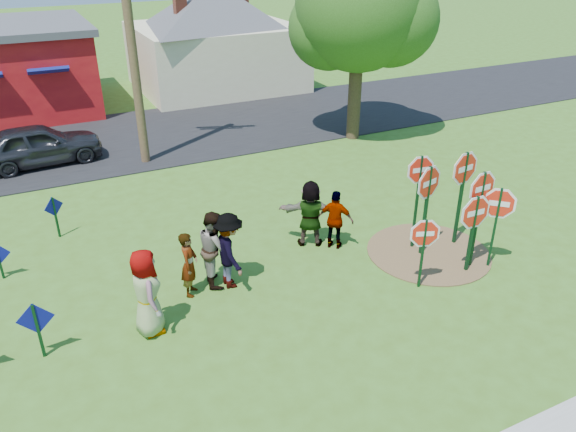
% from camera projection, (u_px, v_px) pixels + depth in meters
% --- Properties ---
extents(ground, '(120.00, 120.00, 0.00)m').
position_uv_depth(ground, '(256.00, 275.00, 13.77)').
color(ground, '#3E621C').
rests_on(ground, ground).
extents(road, '(120.00, 7.50, 0.04)m').
position_uv_depth(road, '(145.00, 137.00, 22.95)').
color(road, black).
rests_on(road, ground).
extents(dirt_patch, '(3.20, 3.20, 0.03)m').
position_uv_depth(dirt_patch, '(428.00, 252.00, 14.73)').
color(dirt_patch, brown).
rests_on(dirt_patch, ground).
extents(cream_house, '(9.40, 9.40, 6.50)m').
position_uv_depth(cream_house, '(214.00, 30.00, 28.98)').
color(cream_house, beige).
rests_on(cream_house, ground).
extents(stop_sign_a, '(0.89, 0.36, 1.91)m').
position_uv_depth(stop_sign_a, '(424.00, 239.00, 12.76)').
color(stop_sign_a, '#0E331A').
rests_on(stop_sign_a, ground).
extents(stop_sign_b, '(1.00, 0.16, 2.73)m').
position_uv_depth(stop_sign_b, '(419.00, 179.00, 14.10)').
color(stop_sign_b, '#0E331A').
rests_on(stop_sign_b, ground).
extents(stop_sign_c, '(1.12, 0.10, 2.70)m').
position_uv_depth(stop_sign_c, '(481.00, 198.00, 13.33)').
color(stop_sign_c, '#0E331A').
rests_on(stop_sign_c, ground).
extents(stop_sign_d, '(1.19, 0.18, 2.77)m').
position_uv_depth(stop_sign_d, '(464.00, 176.00, 14.30)').
color(stop_sign_d, '#0E331A').
rests_on(stop_sign_d, ground).
extents(stop_sign_e, '(1.15, 0.08, 2.20)m').
position_uv_depth(stop_sign_e, '(474.00, 218.00, 13.30)').
color(stop_sign_e, '#0E331A').
rests_on(stop_sign_e, ground).
extents(stop_sign_f, '(0.80, 0.74, 2.29)m').
position_uv_depth(stop_sign_f, '(498.00, 209.00, 13.43)').
color(stop_sign_f, '#0E331A').
rests_on(stop_sign_f, ground).
extents(stop_sign_g, '(1.14, 0.31, 2.62)m').
position_uv_depth(stop_sign_g, '(428.00, 191.00, 13.87)').
color(stop_sign_g, '#0E331A').
rests_on(stop_sign_g, ground).
extents(blue_diamond_b, '(0.70, 0.08, 1.27)m').
position_uv_depth(blue_diamond_b, '(37.00, 325.00, 10.82)').
color(blue_diamond_b, '#0E331A').
rests_on(blue_diamond_b, ground).
extents(blue_diamond_d, '(0.51, 0.30, 1.21)m').
position_uv_depth(blue_diamond_d, '(55.00, 212.00, 15.17)').
color(blue_diamond_d, '#0E331A').
rests_on(blue_diamond_d, ground).
extents(person_a, '(0.62, 0.95, 1.95)m').
position_uv_depth(person_a, '(146.00, 293.00, 11.44)').
color(person_a, '#41498B').
rests_on(person_a, ground).
extents(person_b, '(0.62, 0.69, 1.59)m').
position_uv_depth(person_b, '(189.00, 264.00, 12.74)').
color(person_b, '#246B61').
rests_on(person_b, ground).
extents(person_c, '(0.84, 1.01, 1.86)m').
position_uv_depth(person_c, '(215.00, 248.00, 13.12)').
color(person_c, '#9A5A3D').
rests_on(person_c, ground).
extents(person_d, '(0.72, 1.23, 1.88)m').
position_uv_depth(person_d, '(229.00, 251.00, 12.99)').
color(person_d, '#343339').
rests_on(person_d, ground).
extents(person_e, '(0.96, 0.96, 1.63)m').
position_uv_depth(person_e, '(336.00, 220.00, 14.64)').
color(person_e, '#52305F').
rests_on(person_e, ground).
extents(person_f, '(1.75, 1.28, 1.83)m').
position_uv_depth(person_f, '(310.00, 214.00, 14.75)').
color(person_f, '#1C5633').
rests_on(person_f, ground).
extents(suv, '(4.42, 2.08, 1.46)m').
position_uv_depth(suv, '(38.00, 145.00, 19.89)').
color(suv, '#2A2A2F').
rests_on(suv, road).
extents(utility_pole, '(2.36, 0.99, 10.12)m').
position_uv_depth(utility_pole, '(127.00, 8.00, 18.09)').
color(utility_pole, '#4C3823').
rests_on(utility_pole, ground).
extents(leafy_tree, '(5.24, 4.78, 7.45)m').
position_uv_depth(leafy_tree, '(362.00, 14.00, 20.77)').
color(leafy_tree, '#382819').
rests_on(leafy_tree, ground).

